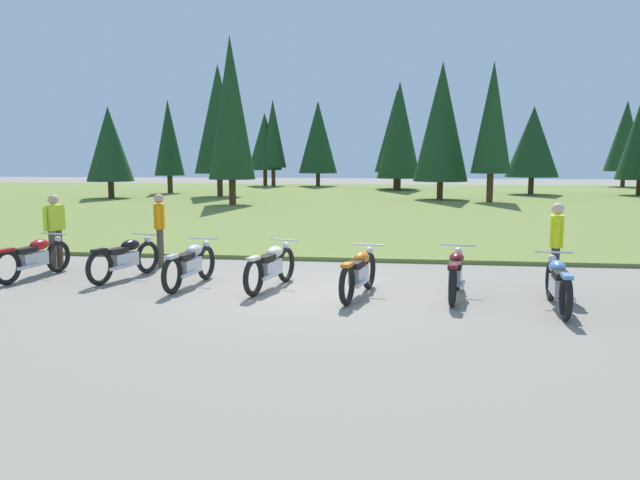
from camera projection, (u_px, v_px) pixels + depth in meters
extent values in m
plane|color=gray|center=(316.00, 292.00, 11.07)|extent=(140.00, 140.00, 0.00)
cube|color=olive|center=(374.00, 200.00, 36.04)|extent=(80.00, 44.00, 0.10)
cylinder|color=#47331E|center=(170.00, 185.00, 42.42)|extent=(0.36, 0.36, 1.35)
cone|color=#193D1E|center=(169.00, 138.00, 41.98)|extent=(2.08, 2.08, 5.25)
cylinder|color=#47331E|center=(440.00, 191.00, 35.53)|extent=(0.36, 0.36, 1.18)
cone|color=#193D1E|center=(442.00, 122.00, 35.00)|extent=(3.19, 3.19, 6.92)
cylinder|color=#47331E|center=(111.00, 190.00, 36.87)|extent=(0.36, 0.36, 1.13)
cone|color=#193D1E|center=(109.00, 144.00, 36.50)|extent=(2.82, 2.82, 4.53)
cylinder|color=#47331E|center=(398.00, 185.00, 46.42)|extent=(0.36, 0.36, 1.03)
cone|color=#193D1E|center=(399.00, 130.00, 45.87)|extent=(3.36, 3.36, 7.35)
cylinder|color=#47331E|center=(265.00, 178.00, 54.29)|extent=(0.36, 0.36, 1.54)
cone|color=#193D1E|center=(265.00, 141.00, 53.85)|extent=(3.05, 3.05, 5.08)
cylinder|color=#47331E|center=(232.00, 193.00, 31.46)|extent=(0.36, 0.36, 1.43)
cone|color=#193D1E|center=(231.00, 108.00, 30.88)|extent=(2.43, 2.43, 7.31)
cylinder|color=#47331E|center=(220.00, 186.00, 38.46)|extent=(0.36, 0.36, 1.59)
cone|color=#193D1E|center=(218.00, 119.00, 37.90)|extent=(3.14, 3.14, 6.83)
cylinder|color=#47331E|center=(639.00, 188.00, 39.72)|extent=(0.36, 0.36, 1.14)
cylinder|color=#47331E|center=(623.00, 180.00, 52.33)|extent=(0.36, 0.36, 1.46)
cone|color=#193D1E|center=(626.00, 136.00, 51.83)|extent=(3.32, 3.32, 6.05)
cylinder|color=#47331E|center=(531.00, 186.00, 40.76)|extent=(0.36, 0.36, 1.28)
cone|color=#193D1E|center=(533.00, 142.00, 40.36)|extent=(3.50, 3.50, 4.73)
cylinder|color=#47331E|center=(490.00, 189.00, 33.36)|extent=(0.36, 0.36, 1.70)
cone|color=#193D1E|center=(492.00, 117.00, 32.85)|extent=(2.19, 2.19, 6.09)
cylinder|color=#47331E|center=(396.00, 181.00, 49.08)|extent=(0.36, 0.36, 1.45)
cone|color=#193D1E|center=(396.00, 131.00, 48.55)|extent=(3.47, 3.47, 6.59)
cylinder|color=#47331E|center=(273.00, 177.00, 53.98)|extent=(0.36, 0.36, 1.76)
cone|color=#193D1E|center=(273.00, 134.00, 53.47)|extent=(2.35, 2.35, 6.01)
cylinder|color=#47331E|center=(318.00, 180.00, 53.84)|extent=(0.36, 0.36, 1.27)
cone|color=#193D1E|center=(318.00, 137.00, 53.33)|extent=(3.45, 3.45, 6.36)
torus|color=black|center=(58.00, 256.00, 13.01)|extent=(0.22, 0.71, 0.70)
torus|color=black|center=(7.00, 267.00, 11.69)|extent=(0.22, 0.71, 0.70)
cube|color=silver|center=(34.00, 259.00, 12.34)|extent=(0.31, 0.67, 0.28)
ellipsoid|color=#AD1919|center=(39.00, 245.00, 12.47)|extent=(0.34, 0.52, 0.22)
cube|color=black|center=(25.00, 250.00, 12.10)|extent=(0.30, 0.51, 0.10)
cube|color=#AD1919|center=(6.00, 250.00, 11.64)|extent=(0.19, 0.34, 0.06)
cylinder|color=silver|center=(53.00, 234.00, 12.85)|extent=(0.62, 0.14, 0.03)
sphere|color=silver|center=(58.00, 239.00, 12.98)|extent=(0.14, 0.14, 0.14)
cylinder|color=silver|center=(28.00, 267.00, 12.03)|extent=(0.16, 0.55, 0.07)
torus|color=black|center=(148.00, 257.00, 12.92)|extent=(0.29, 0.70, 0.70)
torus|color=black|center=(100.00, 268.00, 11.65)|extent=(0.29, 0.70, 0.70)
cube|color=silver|center=(125.00, 260.00, 12.28)|extent=(0.37, 0.67, 0.28)
ellipsoid|color=black|center=(130.00, 245.00, 12.40)|extent=(0.38, 0.53, 0.22)
cube|color=black|center=(117.00, 251.00, 12.05)|extent=(0.35, 0.52, 0.10)
cube|color=black|center=(99.00, 250.00, 11.61)|extent=(0.22, 0.35, 0.06)
cylinder|color=silver|center=(144.00, 234.00, 12.76)|extent=(0.60, 0.21, 0.03)
sphere|color=silver|center=(148.00, 240.00, 12.89)|extent=(0.14, 0.14, 0.14)
cylinder|color=silver|center=(120.00, 267.00, 11.96)|extent=(0.22, 0.55, 0.07)
torus|color=black|center=(206.00, 263.00, 12.24)|extent=(0.19, 0.71, 0.70)
torus|color=black|center=(172.00, 275.00, 10.90)|extent=(0.19, 0.71, 0.70)
cube|color=silver|center=(190.00, 266.00, 11.56)|extent=(0.28, 0.66, 0.28)
ellipsoid|color=#B7B7BC|center=(194.00, 250.00, 11.70)|extent=(0.32, 0.51, 0.22)
cube|color=black|center=(184.00, 256.00, 11.32)|extent=(0.28, 0.50, 0.10)
cube|color=#B7B7BC|center=(172.00, 257.00, 10.85)|extent=(0.18, 0.34, 0.06)
cylinder|color=silver|center=(203.00, 238.00, 12.07)|extent=(0.62, 0.11, 0.03)
sphere|color=silver|center=(206.00, 244.00, 12.21)|extent=(0.14, 0.14, 0.14)
cylinder|color=silver|center=(189.00, 274.00, 11.25)|extent=(0.14, 0.55, 0.07)
torus|color=black|center=(286.00, 265.00, 12.00)|extent=(0.26, 0.70, 0.70)
torus|color=black|center=(254.00, 277.00, 10.71)|extent=(0.26, 0.70, 0.70)
cube|color=silver|center=(271.00, 268.00, 11.35)|extent=(0.35, 0.67, 0.28)
ellipsoid|color=beige|center=(275.00, 252.00, 11.48)|extent=(0.37, 0.53, 0.22)
cube|color=black|center=(265.00, 258.00, 11.11)|extent=(0.33, 0.52, 0.10)
cube|color=beige|center=(253.00, 258.00, 10.66)|extent=(0.21, 0.34, 0.06)
cylinder|color=silver|center=(284.00, 240.00, 11.84)|extent=(0.61, 0.18, 0.03)
sphere|color=silver|center=(286.00, 246.00, 11.97)|extent=(0.14, 0.14, 0.14)
cylinder|color=silver|center=(270.00, 276.00, 11.03)|extent=(0.20, 0.55, 0.07)
torus|color=black|center=(369.00, 271.00, 11.35)|extent=(0.25, 0.71, 0.70)
torus|color=black|center=(347.00, 285.00, 10.05)|extent=(0.25, 0.71, 0.70)
cube|color=silver|center=(359.00, 275.00, 10.69)|extent=(0.33, 0.67, 0.28)
ellipsoid|color=orange|center=(362.00, 258.00, 10.83)|extent=(0.36, 0.52, 0.22)
cube|color=black|center=(355.00, 264.00, 10.46)|extent=(0.32, 0.52, 0.10)
cube|color=orange|center=(347.00, 265.00, 10.00)|extent=(0.20, 0.34, 0.06)
cylinder|color=silver|center=(368.00, 245.00, 11.19)|extent=(0.61, 0.16, 0.03)
sphere|color=silver|center=(369.00, 251.00, 11.32)|extent=(0.14, 0.14, 0.14)
cylinder|color=silver|center=(361.00, 284.00, 10.38)|extent=(0.19, 0.55, 0.07)
torus|color=black|center=(458.00, 271.00, 11.28)|extent=(0.21, 0.71, 0.70)
torus|color=black|center=(453.00, 286.00, 9.95)|extent=(0.21, 0.71, 0.70)
cube|color=silver|center=(455.00, 275.00, 10.61)|extent=(0.29, 0.66, 0.28)
ellipsoid|color=maroon|center=(457.00, 258.00, 10.74)|extent=(0.33, 0.51, 0.22)
cube|color=black|center=(455.00, 265.00, 10.37)|extent=(0.29, 0.51, 0.10)
cube|color=maroon|center=(453.00, 266.00, 9.90)|extent=(0.19, 0.34, 0.06)
cylinder|color=silver|center=(458.00, 245.00, 11.12)|extent=(0.62, 0.13, 0.03)
sphere|color=silver|center=(458.00, 251.00, 11.25)|extent=(0.14, 0.14, 0.14)
cylinder|color=silver|center=(463.00, 285.00, 10.30)|extent=(0.15, 0.55, 0.07)
torus|color=black|center=(551.00, 280.00, 10.43)|extent=(0.16, 0.71, 0.70)
torus|color=black|center=(566.00, 298.00, 9.08)|extent=(0.16, 0.71, 0.70)
cube|color=silver|center=(558.00, 286.00, 9.75)|extent=(0.25, 0.65, 0.28)
ellipsoid|color=#598CC6|center=(557.00, 267.00, 9.88)|extent=(0.30, 0.50, 0.22)
cube|color=black|center=(561.00, 275.00, 9.51)|extent=(0.26, 0.50, 0.10)
cube|color=#598CC6|center=(567.00, 276.00, 9.03)|extent=(0.17, 0.33, 0.06)
cylinder|color=silver|center=(554.00, 252.00, 10.27)|extent=(0.62, 0.08, 0.03)
sphere|color=silver|center=(552.00, 259.00, 10.40)|extent=(0.14, 0.14, 0.14)
cylinder|color=silver|center=(570.00, 296.00, 9.44)|extent=(0.12, 0.55, 0.07)
cylinder|color=#4C4233|center=(161.00, 247.00, 13.83)|extent=(0.14, 0.14, 0.88)
cylinder|color=#4C4233|center=(160.00, 248.00, 13.65)|extent=(0.14, 0.14, 0.88)
cube|color=orange|center=(159.00, 216.00, 13.65)|extent=(0.32, 0.41, 0.56)
sphere|color=tan|center=(159.00, 199.00, 13.59)|extent=(0.22, 0.22, 0.22)
cylinder|color=orange|center=(160.00, 216.00, 13.87)|extent=(0.09, 0.09, 0.52)
cylinder|color=orange|center=(159.00, 218.00, 13.42)|extent=(0.09, 0.09, 0.52)
cylinder|color=#4C4233|center=(53.00, 250.00, 13.29)|extent=(0.14, 0.14, 0.88)
cylinder|color=#4C4233|center=(60.00, 249.00, 13.44)|extent=(0.14, 0.14, 0.88)
cube|color=#C6E52D|center=(54.00, 218.00, 13.27)|extent=(0.34, 0.42, 0.56)
sphere|color=tan|center=(53.00, 200.00, 13.21)|extent=(0.22, 0.22, 0.22)
cylinder|color=#C6E52D|center=(45.00, 220.00, 13.07)|extent=(0.09, 0.09, 0.52)
cylinder|color=#C6E52D|center=(63.00, 218.00, 13.47)|extent=(0.09, 0.09, 0.52)
cylinder|color=#2D2D38|center=(554.00, 270.00, 10.95)|extent=(0.14, 0.14, 0.88)
cylinder|color=#2D2D38|center=(555.00, 271.00, 10.78)|extent=(0.14, 0.14, 0.88)
cube|color=#D8EA19|center=(557.00, 231.00, 10.77)|extent=(0.29, 0.40, 0.56)
sphere|color=beige|center=(558.00, 209.00, 10.71)|extent=(0.22, 0.22, 0.22)
cylinder|color=#D8EA19|center=(556.00, 231.00, 10.98)|extent=(0.09, 0.09, 0.52)
cylinder|color=#D8EA19|center=(557.00, 234.00, 10.55)|extent=(0.09, 0.09, 0.52)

